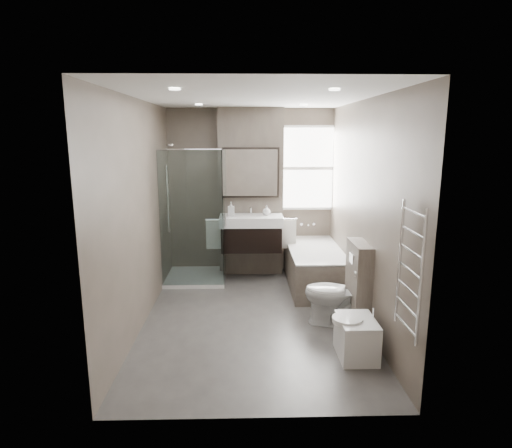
{
  "coord_description": "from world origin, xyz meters",
  "views": [
    {
      "loc": [
        -0.09,
        -4.9,
        2.21
      ],
      "look_at": [
        0.04,
        0.15,
        1.14
      ],
      "focal_mm": 30.0,
      "sensor_mm": 36.0,
      "label": 1
    }
  ],
  "objects_px": {
    "vanity": "(251,232)",
    "bidet": "(356,337)",
    "bathtub": "(314,265)",
    "toilet": "(336,294)"
  },
  "relations": [
    {
      "from": "vanity",
      "to": "bidet",
      "type": "relative_size",
      "value": 1.83
    },
    {
      "from": "bathtub",
      "to": "toilet",
      "type": "distance_m",
      "value": 1.31
    },
    {
      "from": "vanity",
      "to": "bidet",
      "type": "distance_m",
      "value": 2.65
    },
    {
      "from": "toilet",
      "to": "bidet",
      "type": "bearing_deg",
      "value": 19.88
    },
    {
      "from": "toilet",
      "to": "vanity",
      "type": "bearing_deg",
      "value": -132.86
    },
    {
      "from": "vanity",
      "to": "bidet",
      "type": "xyz_separation_m",
      "value": [
        1.01,
        -2.39,
        -0.53
      ]
    },
    {
      "from": "bathtub",
      "to": "bidet",
      "type": "bearing_deg",
      "value": -87.52
    },
    {
      "from": "vanity",
      "to": "bathtub",
      "type": "xyz_separation_m",
      "value": [
        0.92,
        -0.33,
        -0.43
      ]
    },
    {
      "from": "bidet",
      "to": "toilet",
      "type": "bearing_deg",
      "value": 93.38
    },
    {
      "from": "bathtub",
      "to": "bidet",
      "type": "distance_m",
      "value": 2.07
    }
  ]
}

